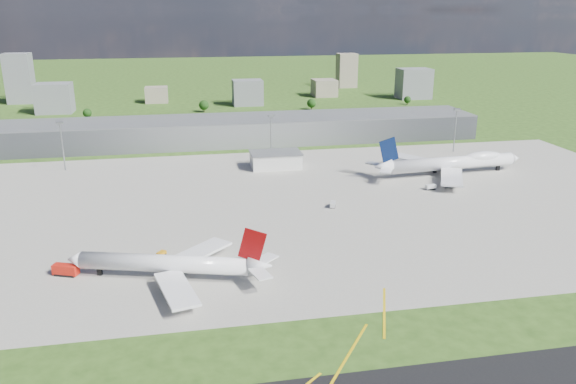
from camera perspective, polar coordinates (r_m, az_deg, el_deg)
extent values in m
plane|color=#2C4B17|center=(348.27, -4.25, 4.58)|extent=(1400.00, 1400.00, 0.00)
cube|color=gray|center=(245.25, 1.05, -1.16)|extent=(360.00, 190.00, 0.08)
cube|color=slate|center=(361.20, -4.55, 6.28)|extent=(300.00, 42.00, 15.00)
cube|color=silver|center=(300.56, -1.27, 3.25)|extent=(26.00, 16.00, 8.00)
cylinder|color=gray|center=(315.61, -21.92, 4.24)|extent=(0.70, 0.70, 25.00)
cube|color=gray|center=(313.10, -22.19, 6.51)|extent=(3.50, 2.00, 1.20)
cylinder|color=gray|center=(312.94, -1.73, 5.44)|extent=(0.70, 0.70, 25.00)
cube|color=gray|center=(310.40, -1.75, 7.75)|extent=(3.50, 2.00, 1.20)
cylinder|color=gray|center=(347.06, 16.61, 5.95)|extent=(0.70, 0.70, 25.00)
cube|color=gray|center=(344.78, 16.80, 8.03)|extent=(3.50, 2.00, 1.20)
cylinder|color=white|center=(181.10, -12.51, -7.09)|extent=(52.99, 20.32, 5.54)
cone|color=white|center=(191.84, -20.86, -6.43)|extent=(5.99, 6.61, 5.54)
cone|color=white|center=(174.09, -2.85, -7.45)|extent=(8.65, 7.39, 5.54)
cube|color=maroon|center=(182.38, -13.03, -7.54)|extent=(42.82, 14.48, 1.20)
cube|color=white|center=(168.35, -11.25, -9.65)|extent=(13.78, 25.31, 0.83)
cube|color=white|center=(191.12, -9.03, -6.04)|extent=(23.10, 22.62, 0.83)
cube|color=maroon|center=(171.68, -3.65, -5.41)|extent=(8.96, 3.02, 11.16)
cylinder|color=#38383D|center=(172.71, -11.61, -9.59)|extent=(5.71, 4.26, 2.96)
cylinder|color=#38383D|center=(189.36, -9.92, -6.91)|extent=(5.71, 4.26, 2.96)
cube|color=black|center=(177.65, -11.10, -8.92)|extent=(1.73, 1.48, 2.31)
cube|color=black|center=(184.78, -10.38, -7.77)|extent=(1.73, 1.48, 2.31)
cube|color=black|center=(190.16, -18.58, -7.69)|extent=(1.73, 1.48, 2.31)
cylinder|color=white|center=(299.33, 16.33, 2.85)|extent=(68.30, 11.88, 6.80)
cone|color=white|center=(319.67, 22.00, 3.20)|extent=(5.98, 7.19, 6.80)
cone|color=white|center=(281.42, 9.62, 2.58)|extent=(9.26, 7.44, 6.80)
cube|color=navy|center=(300.99, 16.66, 2.49)|extent=(55.80, 6.97, 1.43)
ellipsoid|color=white|center=(308.25, 19.19, 3.39)|extent=(22.20, 8.41, 6.12)
cube|color=white|center=(308.96, 13.16, 3.19)|extent=(25.40, 30.83, 0.99)
cube|color=white|center=(281.18, 16.29, 1.48)|extent=(22.16, 31.85, 0.99)
cube|color=#071437|center=(280.57, 10.22, 4.19)|extent=(10.93, 1.37, 13.25)
cylinder|color=#38383D|center=(305.72, 14.41, 2.54)|extent=(6.28, 3.95, 3.51)
cylinder|color=#38383D|center=(312.06, 12.43, 2.99)|extent=(6.28, 3.95, 3.51)
cylinder|color=#38383D|center=(289.39, 16.28, 1.51)|extent=(6.28, 3.95, 3.51)
cylinder|color=#38383D|center=(277.23, 16.31, 0.79)|extent=(6.28, 3.95, 3.51)
cube|color=black|center=(301.33, 14.70, 2.17)|extent=(1.85, 1.44, 2.74)
cube|color=black|center=(293.15, 15.64, 1.65)|extent=(1.85, 1.44, 2.74)
cube|color=black|center=(315.36, 20.54, 2.30)|extent=(1.85, 1.44, 2.74)
cube|color=red|center=(193.31, -21.66, -7.33)|extent=(8.61, 5.72, 3.23)
cube|color=black|center=(193.97, -21.60, -7.76)|extent=(7.54, 5.43, 0.70)
cube|color=orange|center=(198.19, -12.74, -6.11)|extent=(3.49, 3.83, 1.34)
cube|color=black|center=(198.45, -12.72, -6.29)|extent=(3.28, 3.48, 0.70)
cube|color=silver|center=(240.84, 4.57, -1.23)|extent=(3.39, 4.99, 2.02)
cube|color=black|center=(241.18, 4.57, -1.46)|extent=(3.27, 4.38, 0.70)
cube|color=white|center=(271.98, 14.30, 0.53)|extent=(4.94, 2.76, 2.09)
cube|color=black|center=(272.29, 14.28, 0.32)|extent=(4.25, 2.78, 0.70)
cube|color=slate|center=(502.15, -22.65, 8.80)|extent=(28.00, 22.00, 24.00)
cube|color=gray|center=(532.34, -13.21, 9.60)|extent=(20.00, 18.00, 14.00)
cube|color=slate|center=(504.86, -4.12, 10.05)|extent=(26.00, 20.00, 22.00)
cube|color=gray|center=(558.78, 3.70, 10.52)|extent=(22.00, 24.00, 16.00)
cube|color=slate|center=(555.40, 12.66, 10.70)|extent=(30.00, 22.00, 28.00)
cube|color=slate|center=(568.07, -25.61, 10.37)|extent=(22.00, 20.00, 44.00)
cube|color=gray|center=(625.68, 5.97, 12.18)|extent=(20.00, 18.00, 36.00)
cylinder|color=#382314|center=(464.33, -19.68, 7.16)|extent=(0.70, 0.70, 3.00)
sphere|color=#13330E|center=(463.77, -19.72, 7.57)|extent=(6.75, 6.75, 6.75)
cylinder|color=#382314|center=(473.67, -8.52, 8.24)|extent=(0.70, 0.70, 3.60)
sphere|color=#13330E|center=(473.01, -8.55, 8.73)|extent=(8.10, 8.10, 8.10)
cylinder|color=#382314|center=(480.58, 2.40, 8.55)|extent=(0.70, 0.70, 3.40)
sphere|color=#13330E|center=(479.97, 2.40, 9.00)|extent=(7.65, 7.65, 7.65)
cylinder|color=#382314|center=(517.46, 12.02, 8.82)|extent=(0.70, 0.70, 2.80)
sphere|color=#13330E|center=(516.99, 12.04, 9.17)|extent=(6.30, 6.30, 6.30)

